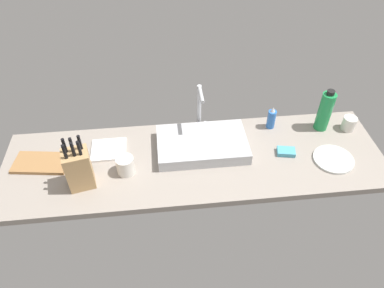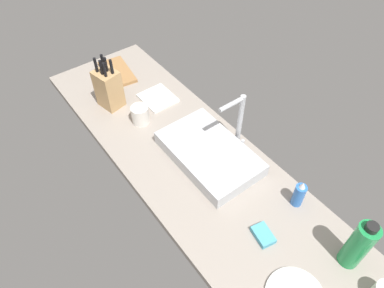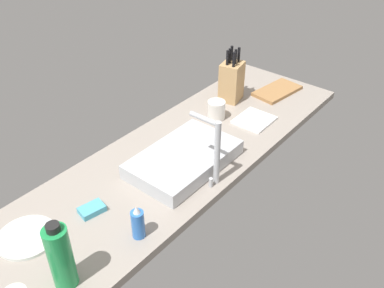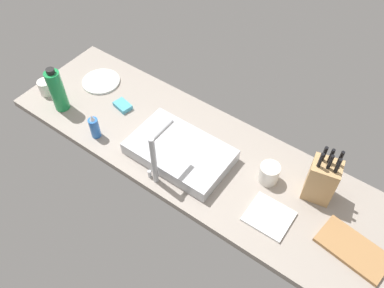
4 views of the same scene
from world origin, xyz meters
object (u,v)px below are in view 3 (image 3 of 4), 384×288
Objects in this scene: dinner_plate at (27,237)px; soap_bottle at (138,223)px; sink_basin at (184,159)px; knife_block at (232,81)px; ceramic_cup at (216,110)px; cutting_board at (277,91)px; water_bottle at (60,257)px; dish_sponge at (92,209)px; dish_towel at (254,120)px; faucet at (214,147)px.

soap_bottle is at bearing 131.15° from dinner_plate.
sink_basin is 61.85cm from knife_block.
soap_bottle is at bearing 17.98° from ceramic_cup.
cutting_board is 1.08× the size of water_bottle.
dish_sponge is at bearing -2.63° from cutting_board.
dish_towel is at bearing 170.36° from dinner_plate.
dish_towel is at bearing 172.47° from dish_sponge.
dish_sponge is at bearing -7.53° from dish_towel.
knife_block is (-58.84, -17.50, 7.53)cm from sink_basin.
soap_bottle is 0.77× the size of dish_towel.
water_bottle is at bearing -7.38° from soap_bottle.
water_bottle reaches higher than soap_bottle.
cutting_board is at bearing 177.37° from dish_sponge.
cutting_board is at bearing -175.30° from water_bottle.
dish_towel is (-115.30, -5.87, -10.95)cm from water_bottle.
dinner_plate is (-2.41, -25.04, -10.95)cm from water_bottle.
dish_sponge is (123.34, -5.66, 0.30)cm from cutting_board.
water_bottle is (27.40, -3.55, 5.67)cm from soap_bottle.
ceramic_cup is (20.13, 5.45, -6.13)cm from knife_block.
dish_towel is at bearing -173.89° from soap_bottle.
faucet is 1.00× the size of knife_block.
cutting_board is 2.92× the size of ceramic_cup.
cutting_board is (-80.96, -2.31, -2.25)cm from sink_basin.
dish_sponge is at bearing -6.38° from knife_block.
knife_block is 1.05× the size of cutting_board.
soap_bottle is at bearing 6.11° from dish_towel.
faucet is 50.30cm from dish_sponge.
water_bottle is (66.68, -5.51, -4.82)cm from faucet.
dish_sponge is at bearing -29.12° from faucet.
ceramic_cup is at bearing -177.12° from dish_sponge.
faucet is 1.39× the size of dinner_plate.
knife_block is 3.05× the size of ceramic_cup.
cutting_board is 33.42cm from dish_towel.
dinner_plate is at bearing -1.73° from ceramic_cup.
knife_block reaches higher than dish_sponge.
dish_towel is at bearing -166.83° from faucet.
dish_towel is (-48.14, 3.99, -2.55)cm from sink_basin.
soap_bottle is (39.76, 13.41, 2.72)cm from sink_basin.
dinner_plate is 2.20× the size of ceramic_cup.
dish_towel is (-112.89, 19.17, 0.00)cm from dinner_plate.
sink_basin is 48.38cm from dish_towel.
water_bottle reaches higher than dish_towel.
dish_sponge is (2.61, -21.38, -4.68)cm from soap_bottle.
ceramic_cup reaches higher than dinner_plate.
soap_bottle is 0.67× the size of dinner_plate.
dish_towel is at bearing 120.47° from ceramic_cup.
dish_towel is at bearing 175.26° from sink_basin.
sink_basin is 1.87× the size of water_bottle.
knife_block is at bearing -116.46° from dish_towel.
knife_block is at bearing -34.48° from cutting_board.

